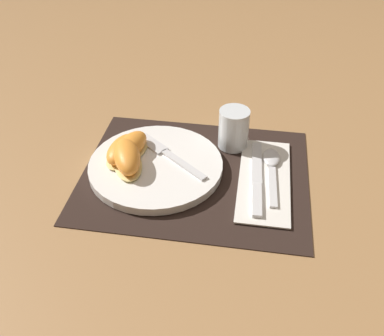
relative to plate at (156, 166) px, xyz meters
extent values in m
plane|color=#A37547|center=(0.08, 0.00, -0.01)|extent=(3.00, 3.00, 0.00)
cube|color=black|center=(0.08, 0.00, -0.01)|extent=(0.43, 0.35, 0.00)
cylinder|color=white|center=(0.00, 0.00, 0.00)|extent=(0.26, 0.26, 0.02)
cylinder|color=silver|center=(0.14, 0.10, 0.03)|extent=(0.06, 0.06, 0.08)
cylinder|color=yellow|center=(0.14, 0.10, 0.01)|extent=(0.05, 0.05, 0.04)
cube|color=white|center=(0.21, 0.00, -0.01)|extent=(0.10, 0.25, 0.00)
cube|color=silver|center=(0.20, -0.07, 0.00)|extent=(0.02, 0.09, 0.01)
cube|color=silver|center=(0.19, 0.04, 0.00)|extent=(0.03, 0.13, 0.01)
cube|color=silver|center=(0.23, -0.02, 0.00)|extent=(0.02, 0.11, 0.01)
ellipsoid|color=silver|center=(0.22, 0.06, 0.00)|extent=(0.04, 0.06, 0.01)
cube|color=silver|center=(0.05, 0.00, 0.01)|extent=(0.10, 0.08, 0.00)
cube|color=silver|center=(-0.02, 0.06, 0.01)|extent=(0.07, 0.07, 0.00)
ellipsoid|color=#F4DB84|center=(-0.05, 0.02, 0.01)|extent=(0.08, 0.11, 0.01)
ellipsoid|color=orange|center=(-0.05, 0.02, 0.03)|extent=(0.07, 0.10, 0.04)
ellipsoid|color=#F4DB84|center=(-0.07, 0.01, 0.01)|extent=(0.07, 0.11, 0.01)
ellipsoid|color=orange|center=(-0.07, 0.01, 0.03)|extent=(0.07, 0.10, 0.04)
ellipsoid|color=#F4DB84|center=(-0.05, -0.02, 0.01)|extent=(0.09, 0.12, 0.01)
ellipsoid|color=orange|center=(-0.05, -0.02, 0.03)|extent=(0.08, 0.12, 0.04)
camera|label=1|loc=(0.18, -0.66, 0.54)|focal=42.00mm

